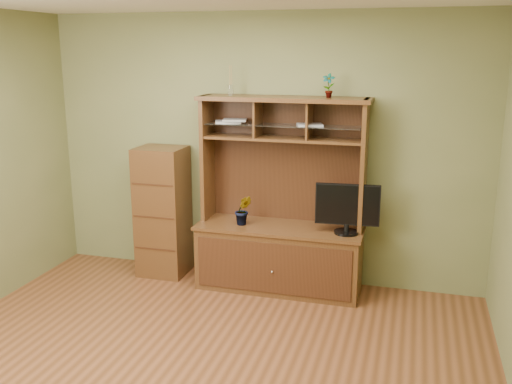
% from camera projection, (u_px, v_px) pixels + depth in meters
% --- Properties ---
extents(room, '(4.54, 4.04, 2.74)m').
position_uv_depth(room, '(185.00, 197.00, 3.91)').
color(room, '#5B321A').
rests_on(room, ground).
extents(media_hutch, '(1.66, 0.61, 1.90)m').
position_uv_depth(media_hutch, '(280.00, 237.00, 5.66)').
color(media_hutch, '#4A2A15').
rests_on(media_hutch, room).
extents(monitor, '(0.60, 0.23, 0.48)m').
position_uv_depth(monitor, '(347.00, 208.00, 5.31)').
color(monitor, black).
rests_on(monitor, media_hutch).
extents(orchid_plant, '(0.20, 0.18, 0.30)m').
position_uv_depth(orchid_plant, '(243.00, 210.00, 5.60)').
color(orchid_plant, '#34551D').
rests_on(orchid_plant, media_hutch).
extents(top_plant, '(0.12, 0.09, 0.22)m').
position_uv_depth(top_plant, '(329.00, 86.00, 5.25)').
color(top_plant, '#2F5C20').
rests_on(top_plant, media_hutch).
extents(reed_diffuser, '(0.06, 0.06, 0.29)m').
position_uv_depth(reed_diffuser, '(231.00, 84.00, 5.50)').
color(reed_diffuser, silver).
rests_on(reed_diffuser, media_hutch).
extents(magazines, '(1.10, 0.26, 0.04)m').
position_uv_depth(magazines, '(256.00, 122.00, 5.52)').
color(magazines, '#ADADB1').
rests_on(magazines, media_hutch).
extents(side_cabinet, '(0.49, 0.44, 1.36)m').
position_uv_depth(side_cabinet, '(163.00, 211.00, 5.98)').
color(side_cabinet, '#4A2A15').
rests_on(side_cabinet, room).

